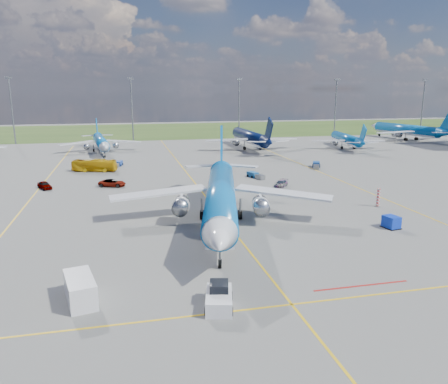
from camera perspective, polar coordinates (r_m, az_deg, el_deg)
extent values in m
plane|color=#595957|center=(57.95, 1.48, -5.45)|extent=(400.00, 400.00, 0.00)
cube|color=#2D4719|center=(204.41, -9.24, 7.93)|extent=(400.00, 80.00, 0.01)
cube|color=gold|center=(86.28, -3.53, 0.82)|extent=(0.25, 160.00, 0.02)
cube|color=gold|center=(40.44, 8.84, -14.30)|extent=(60.00, 0.25, 0.02)
cube|color=gold|center=(96.29, -22.47, 1.14)|extent=(0.25, 120.00, 0.02)
cube|color=gold|center=(104.59, 11.95, 2.77)|extent=(0.25, 120.00, 0.02)
cube|color=#A5140F|center=(45.36, 17.50, -11.60)|extent=(10.00, 0.25, 0.02)
cylinder|color=slate|center=(167.21, -25.94, 9.39)|extent=(0.50, 0.50, 22.00)
cube|color=slate|center=(167.07, -26.34, 13.25)|extent=(2.20, 0.50, 0.80)
cylinder|color=slate|center=(163.31, -11.92, 10.36)|extent=(0.50, 0.50, 22.00)
cube|color=slate|center=(163.17, -12.12, 14.33)|extent=(2.20, 0.50, 0.80)
cylinder|color=slate|center=(169.06, 1.99, 10.73)|extent=(0.50, 0.50, 22.00)
cube|color=slate|center=(168.92, 2.02, 14.56)|extent=(2.20, 0.50, 0.80)
cylinder|color=slate|center=(183.55, 14.35, 10.54)|extent=(0.50, 0.50, 22.00)
cube|color=slate|center=(183.43, 14.56, 14.06)|extent=(2.20, 0.50, 0.80)
cylinder|color=slate|center=(204.94, 24.50, 10.02)|extent=(0.50, 0.50, 22.00)
cube|color=slate|center=(204.83, 24.81, 13.16)|extent=(2.20, 0.50, 0.80)
cylinder|color=red|center=(74.94, 19.49, -0.68)|extent=(0.50, 0.50, 3.00)
cube|color=silver|center=(39.27, -0.66, -13.94)|extent=(3.17, 4.70, 1.33)
cube|color=black|center=(39.41, -0.65, -12.33)|extent=(2.01, 2.17, 0.92)
cube|color=slate|center=(41.70, -0.62, -12.38)|extent=(0.80, 2.45, 0.20)
cube|color=#0D30BE|center=(64.25, 21.00, -3.68)|extent=(2.04, 2.37, 1.68)
cube|color=silver|center=(42.05, -18.27, -11.98)|extent=(3.38, 5.62, 2.31)
imported|color=#CB990B|center=(105.23, -16.57, 3.34)|extent=(10.40, 5.03, 2.82)
imported|color=#999999|center=(90.14, -22.38, 0.84)|extent=(3.48, 4.52, 1.44)
imported|color=#999999|center=(88.03, -14.40, 1.15)|extent=(5.67, 3.90, 1.44)
imported|color=#999999|center=(85.73, 7.45, 1.09)|extent=(4.16, 4.59, 1.28)
cube|color=#185693|center=(94.70, 3.78, 2.29)|extent=(2.21, 2.99, 1.13)
cube|color=slate|center=(92.60, 4.73, 1.95)|extent=(1.82, 2.34, 0.92)
cube|color=navy|center=(111.60, -13.61, 3.64)|extent=(2.17, 3.07, 1.18)
cube|color=slate|center=(108.98, -13.99, 3.34)|extent=(1.79, 2.40, 0.96)
cube|color=navy|center=(109.36, 11.96, 3.55)|extent=(2.68, 3.35, 1.25)
cube|color=slate|center=(106.46, 11.97, 3.23)|extent=(2.19, 2.64, 1.02)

